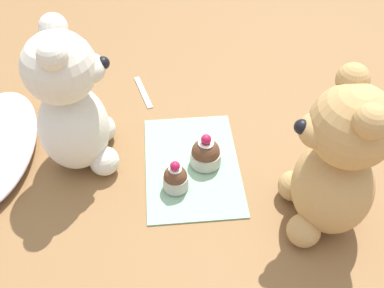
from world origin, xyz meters
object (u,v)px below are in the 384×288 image
at_px(teddy_bear_cream, 71,105).
at_px(teaspoon, 143,92).
at_px(teddy_bear_tan, 336,165).
at_px(cupcake_near_cream_bear, 175,178).
at_px(cupcake_near_tan_bear, 206,154).

height_order(teddy_bear_cream, teaspoon, teddy_bear_cream).
xyz_separation_m(teddy_bear_tan, cupcake_near_cream_bear, (0.08, 0.24, -0.10)).
bearing_deg(teddy_bear_tan, teaspoon, -136.93).
bearing_deg(teddy_bear_cream, teddy_bear_tan, -119.05).
xyz_separation_m(cupcake_near_cream_bear, cupcake_near_tan_bear, (0.05, -0.06, 0.00)).
bearing_deg(cupcake_near_cream_bear, teaspoon, 10.94).
bearing_deg(teddy_bear_tan, teddy_bear_cream, -108.90).
bearing_deg(teaspoon, teddy_bear_tan, 24.13).
bearing_deg(cupcake_near_cream_bear, teddy_bear_cream, 61.55).
bearing_deg(cupcake_near_tan_bear, cupcake_near_cream_bear, 131.93).
xyz_separation_m(teddy_bear_tan, cupcake_near_tan_bear, (0.14, 0.18, -0.10)).
relative_size(teddy_bear_cream, cupcake_near_tan_bear, 4.04).
distance_m(teddy_bear_cream, teddy_bear_tan, 0.44).
relative_size(cupcake_near_cream_bear, teaspoon, 0.54).
bearing_deg(teaspoon, cupcake_near_tan_bear, 11.91).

